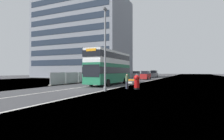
% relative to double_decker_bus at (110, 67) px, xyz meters
% --- Properties ---
extents(ground, '(140.00, 280.00, 0.10)m').
position_rel_double_decker_bus_xyz_m(ground, '(0.29, -8.11, -2.73)').
color(ground, '#38383A').
extents(double_decker_bus, '(2.94, 11.48, 5.03)m').
position_rel_double_decker_bus_xyz_m(double_decker_bus, '(0.00, 0.00, 0.00)').
color(double_decker_bus, '#1E6B47').
rests_on(double_decker_bus, ground).
extents(lamppost_foreground, '(0.29, 0.70, 8.46)m').
position_rel_double_decker_bus_xyz_m(lamppost_foreground, '(3.50, -8.65, 1.32)').
color(lamppost_foreground, gray).
rests_on(lamppost_foreground, ground).
extents(red_pillar_postbox, '(0.67, 0.67, 1.60)m').
position_rel_double_decker_bus_xyz_m(red_pillar_postbox, '(5.86, -5.43, -1.80)').
color(red_pillar_postbox, black).
rests_on(red_pillar_postbox, ground).
extents(roadworks_barrier, '(1.57, 0.59, 1.08)m').
position_rel_double_decker_bus_xyz_m(roadworks_barrier, '(5.08, -4.49, -2.01)').
color(roadworks_barrier, orange).
rests_on(roadworks_barrier, ground).
extents(construction_site_fence, '(0.44, 27.40, 1.91)m').
position_rel_double_decker_bus_xyz_m(construction_site_fence, '(-6.69, 8.02, -1.76)').
color(construction_site_fence, '#A8AAAD').
rests_on(construction_site_fence, ground).
extents(car_oncoming_near, '(1.94, 4.53, 2.12)m').
position_rel_double_decker_bus_xyz_m(car_oncoming_near, '(0.77, 19.35, -1.68)').
color(car_oncoming_near, maroon).
rests_on(car_oncoming_near, ground).
extents(car_receding_mid, '(1.96, 4.18, 2.09)m').
position_rel_double_decker_bus_xyz_m(car_receding_mid, '(-3.75, 26.66, -1.69)').
color(car_receding_mid, slate).
rests_on(car_receding_mid, ground).
extents(car_receding_far, '(2.00, 4.47, 2.32)m').
position_rel_double_decker_bus_xyz_m(car_receding_far, '(0.17, 32.82, -1.60)').
color(car_receding_far, slate).
rests_on(car_receding_far, ground).
extents(bare_tree_far_verge_near, '(2.79, 2.84, 5.47)m').
position_rel_double_decker_bus_xyz_m(bare_tree_far_verge_near, '(-11.96, 29.30, -0.13)').
color(bare_tree_far_verge_near, '#4C3D2D').
rests_on(bare_tree_far_verge_near, ground).
extents(bare_tree_far_verge_mid, '(3.17, 2.21, 4.44)m').
position_rel_double_decker_bus_xyz_m(bare_tree_far_verge_mid, '(-12.61, 39.64, -0.40)').
color(bare_tree_far_verge_mid, '#4C3D2D').
rests_on(bare_tree_far_verge_mid, ground).
extents(pedestrian_at_kerb, '(0.34, 0.34, 1.73)m').
position_rel_double_decker_bus_xyz_m(pedestrian_at_kerb, '(4.61, -5.24, -1.81)').
color(pedestrian_at_kerb, '#2D3342').
rests_on(pedestrian_at_kerb, ground).
extents(backdrop_office_block, '(31.09, 17.89, 26.30)m').
position_rel_double_decker_bus_xyz_m(backdrop_office_block, '(-23.77, 28.04, 10.48)').
color(backdrop_office_block, gray).
rests_on(backdrop_office_block, ground).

